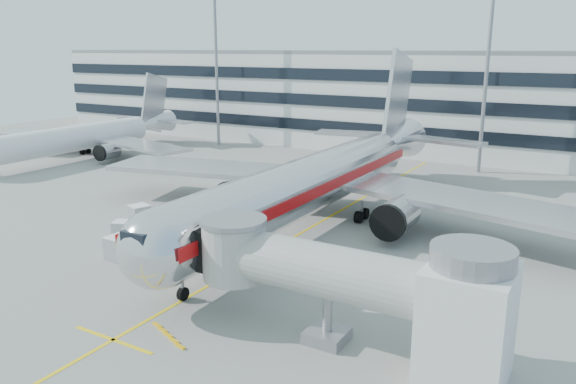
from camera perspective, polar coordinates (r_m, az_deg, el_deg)
The scene contains 15 objects.
ground at distance 43.80m, azimuth -3.72°, elevation -7.03°, with size 180.00×180.00×0.00m, color gray.
lead_in_line at distance 51.89m, azimuth 2.47°, elevation -3.54°, with size 0.25×70.00×0.01m, color yellow.
stop_bar at distance 34.23m, azimuth -17.35°, elevation -14.14°, with size 6.00×0.25×0.01m, color yellow.
main_jet at distance 52.23m, azimuth 3.40°, elevation 1.39°, with size 50.95×48.70×16.06m.
jet_bridge at distance 30.39m, azimuth 6.98°, elevation -9.20°, with size 17.80×4.50×7.00m.
terminal at distance 94.82m, azimuth 16.41°, elevation 8.89°, with size 150.00×24.25×15.60m.
light_mast_west at distance 95.35m, azimuth -7.32°, elevation 13.64°, with size 2.40×1.20×25.45m.
light_mast_centre at distance 77.16m, azimuth 19.65°, elevation 12.78°, with size 2.40×1.20×25.45m.
second_jet at distance 89.46m, azimuth -19.89°, elevation 5.33°, with size 38.21×36.52×12.04m.
belt_loader at distance 45.64m, azimuth -9.57°, elevation -5.52°, with size 4.43×2.09×2.08m.
baggage_tug at distance 47.92m, azimuth -13.37°, elevation -4.38°, with size 3.04×2.48×2.00m.
cargo_container_left at distance 54.34m, azimuth -14.85°, elevation -2.21°, with size 2.12×2.12×1.78m.
cargo_container_right at distance 50.77m, azimuth -16.50°, elevation -3.67°, with size 1.83×1.83×1.50m.
cargo_container_front at distance 45.71m, azimuth -16.76°, elevation -5.45°, with size 1.81×1.81×1.87m.
ramp_worker at distance 47.25m, azimuth -7.71°, elevation -4.36°, with size 0.64×0.42×1.77m, color #A6FE1A.
Camera 1 is at (22.99, -33.68, 16.00)m, focal length 35.00 mm.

